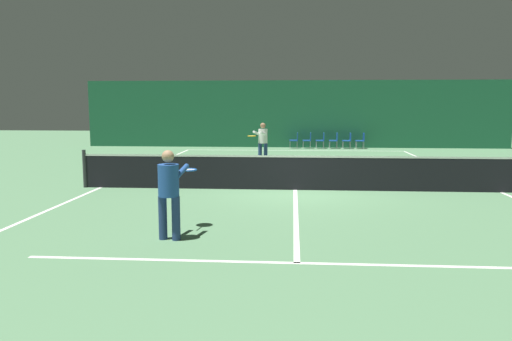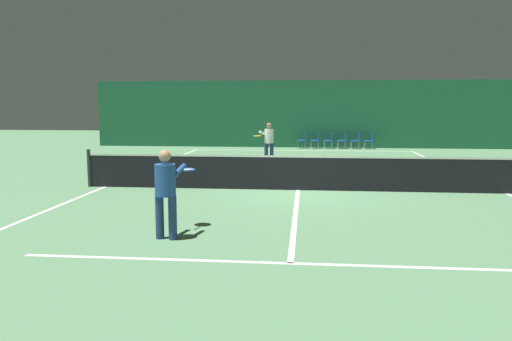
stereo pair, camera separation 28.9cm
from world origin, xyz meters
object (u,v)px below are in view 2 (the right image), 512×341
(courtside_chair_1, at_px, (316,139))
(courtside_chair_5, at_px, (370,140))
(courtside_chair_3, at_px, (343,140))
(tennis_net, at_px, (298,172))
(player_near, at_px, (167,187))
(courtside_chair_4, at_px, (356,140))
(player_far, at_px, (268,140))
(courtside_chair_2, at_px, (330,139))
(courtside_chair_0, at_px, (303,139))

(courtside_chair_1, bearing_deg, courtside_chair_5, 90.00)
(courtside_chair_3, height_order, courtside_chair_5, same)
(tennis_net, height_order, player_near, player_near)
(courtside_chair_4, bearing_deg, player_near, -15.27)
(player_far, height_order, courtside_chair_3, player_far)
(player_near, distance_m, courtside_chair_1, 18.72)
(courtside_chair_1, xyz_separation_m, courtside_chair_2, (0.70, 0.00, 0.00))
(courtside_chair_3, distance_m, courtside_chair_5, 1.41)
(tennis_net, relative_size, courtside_chair_2, 14.29)
(player_near, distance_m, courtside_chair_4, 19.16)
(tennis_net, height_order, player_far, player_far)
(courtside_chair_2, bearing_deg, player_far, -21.82)
(tennis_net, relative_size, player_far, 7.47)
(tennis_net, height_order, courtside_chair_4, tennis_net)
(player_near, xyz_separation_m, courtside_chair_0, (2.23, 18.48, -0.43))
(courtside_chair_2, bearing_deg, tennis_net, -6.21)
(courtside_chair_2, bearing_deg, player_near, -11.13)
(player_near, relative_size, courtside_chair_0, 1.86)
(player_far, bearing_deg, courtside_chair_0, -168.30)
(courtside_chair_3, bearing_deg, courtside_chair_2, -90.00)
(courtside_chair_2, bearing_deg, courtside_chair_4, 90.00)
(courtside_chair_1, xyz_separation_m, courtside_chair_4, (2.11, 0.00, 0.00))
(courtside_chair_1, relative_size, courtside_chair_4, 1.00)
(player_far, bearing_deg, courtside_chair_1, -173.84)
(courtside_chair_3, relative_size, courtside_chair_4, 1.00)
(player_far, bearing_deg, player_near, 18.36)
(courtside_chair_1, bearing_deg, courtside_chair_3, 90.00)
(player_near, height_order, courtside_chair_3, player_near)
(player_far, distance_m, courtside_chair_1, 7.17)
(player_near, distance_m, courtside_chair_5, 19.36)
(courtside_chair_1, height_order, courtside_chair_2, same)
(tennis_net, relative_size, courtside_chair_5, 14.29)
(courtside_chair_1, distance_m, courtside_chair_5, 2.82)
(tennis_net, distance_m, courtside_chair_3, 13.44)
(player_far, xyz_separation_m, courtside_chair_0, (1.34, 6.86, -0.45))
(courtside_chair_2, bearing_deg, courtside_chair_3, 90.00)
(courtside_chair_1, relative_size, courtside_chair_2, 1.00)
(tennis_net, xyz_separation_m, courtside_chair_2, (1.44, 13.27, -0.03))
(player_near, xyz_separation_m, courtside_chair_1, (2.93, 18.48, -0.43))
(courtside_chair_4, height_order, courtside_chair_5, same)
(player_far, bearing_deg, courtside_chair_2, -179.08)
(player_near, relative_size, courtside_chair_2, 1.86)
(tennis_net, height_order, courtside_chair_5, tennis_net)
(tennis_net, xyz_separation_m, courtside_chair_3, (2.15, 13.27, -0.03))
(courtside_chair_0, bearing_deg, courtside_chair_1, 90.00)
(player_far, relative_size, courtside_chair_1, 1.91)
(courtside_chair_2, distance_m, courtside_chair_5, 2.11)
(courtside_chair_2, distance_m, courtside_chair_3, 0.70)
(courtside_chair_3, bearing_deg, courtside_chair_5, 90.00)
(courtside_chair_0, height_order, courtside_chair_4, same)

